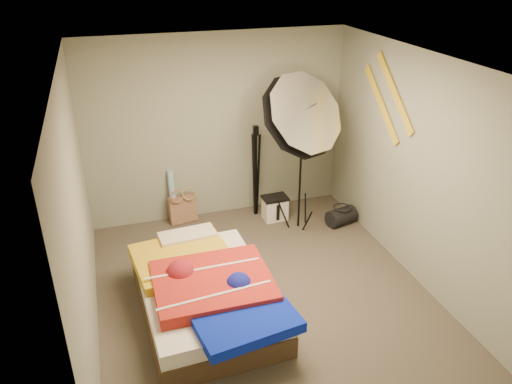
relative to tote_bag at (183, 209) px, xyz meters
name	(u,v)px	position (x,y,z in m)	size (l,w,h in m)	color
floor	(264,294)	(0.55, -1.87, -0.19)	(4.00, 4.00, 0.00)	#50483D
ceiling	(266,64)	(0.55, -1.87, 2.31)	(4.00, 4.00, 0.00)	silver
wall_back	(217,128)	(0.55, 0.13, 1.06)	(3.50, 3.50, 0.00)	gray
wall_front	(362,323)	(0.55, -3.87, 1.06)	(3.50, 3.50, 0.00)	gray
wall_left	(78,218)	(-1.20, -1.87, 1.06)	(4.00, 4.00, 0.00)	gray
wall_right	(418,170)	(2.30, -1.87, 1.06)	(4.00, 4.00, 0.00)	gray
tote_bag	(183,209)	(0.00, 0.00, 0.00)	(0.38, 0.11, 0.38)	#9E7257
wrapping_roll	(173,197)	(-0.12, 0.03, 0.19)	(0.09, 0.09, 0.75)	#468DB7
camera_case	(275,209)	(1.23, -0.32, -0.03)	(0.32, 0.23, 0.32)	white
duffel_bag	(341,216)	(2.04, -0.73, -0.07)	(0.24, 0.24, 0.39)	black
wall_stripe_upper	(395,93)	(2.28, -1.27, 1.76)	(0.02, 1.10, 0.10)	gold
wall_stripe_lower	(381,104)	(2.28, -1.02, 1.56)	(0.02, 1.10, 0.10)	gold
bed	(206,292)	(-0.11, -2.00, 0.08)	(1.40, 2.02, 0.53)	#473321
photo_umbrella	(299,117)	(1.34, -0.79, 1.42)	(1.19, 1.05, 2.24)	black
camera_tripod	(256,165)	(1.02, -0.10, 0.56)	(0.08, 0.08, 1.31)	black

